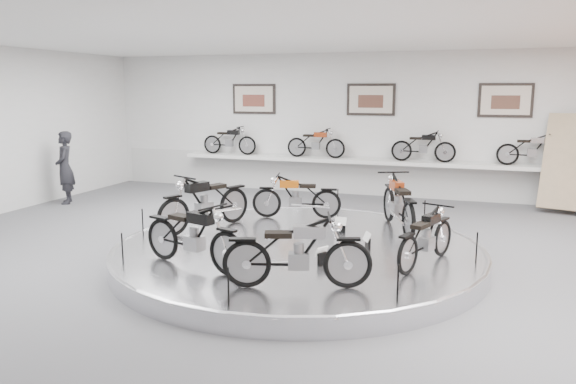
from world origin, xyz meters
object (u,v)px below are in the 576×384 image
(display_platform, at_px, (298,253))
(shelf, at_px, (368,161))
(bike_f, at_px, (426,237))
(bike_b, at_px, (296,196))
(bike_e, at_px, (297,252))
(visitor, at_px, (65,168))
(bike_d, at_px, (193,235))
(bike_a, at_px, (398,203))
(bike_c, at_px, (205,202))

(display_platform, height_order, shelf, shelf)
(shelf, relative_size, bike_f, 7.19)
(bike_b, distance_m, bike_f, 3.76)
(bike_e, bearing_deg, visitor, 130.50)
(bike_b, height_order, bike_e, bike_e)
(display_platform, relative_size, bike_d, 3.73)
(display_platform, height_order, bike_a, bike_a)
(bike_d, distance_m, bike_f, 3.56)
(bike_b, xyz_separation_m, visitor, (-6.70, 0.97, 0.19))
(bike_d, distance_m, bike_e, 1.80)
(shelf, bearing_deg, bike_c, -109.07)
(shelf, xyz_separation_m, bike_f, (2.21, -6.86, -0.25))
(bike_b, distance_m, bike_e, 4.25)
(visitor, bearing_deg, bike_c, 29.54)
(bike_f, bearing_deg, bike_d, 130.66)
(bike_d, bearing_deg, bike_f, 37.65)
(bike_c, xyz_separation_m, visitor, (-5.32, 2.45, 0.11))
(bike_b, relative_size, bike_e, 0.92)
(bike_d, height_order, bike_f, bike_d)
(shelf, distance_m, bike_c, 6.25)
(display_platform, height_order, bike_c, bike_c)
(bike_f, bearing_deg, visitor, 90.66)
(display_platform, distance_m, bike_d, 2.14)
(bike_c, bearing_deg, display_platform, 100.74)
(shelf, height_order, bike_f, bike_f)
(bike_c, bearing_deg, bike_e, 70.68)
(bike_a, xyz_separation_m, visitor, (-8.87, 1.33, 0.11))
(shelf, distance_m, bike_e, 8.49)
(bike_e, xyz_separation_m, visitor, (-8.01, 5.01, 0.15))
(display_platform, distance_m, bike_e, 2.26)
(bike_d, height_order, bike_e, bike_e)
(bike_f, xyz_separation_m, visitor, (-9.57, 3.40, 0.20))
(bike_d, bearing_deg, display_platform, 73.71)
(bike_e, bearing_deg, bike_b, 90.42)
(bike_a, bearing_deg, bike_f, 176.44)
(display_platform, xyz_separation_m, bike_d, (-1.13, -1.70, 0.65))
(shelf, relative_size, bike_d, 6.41)
(bike_b, height_order, bike_d, bike_d)
(bike_e, height_order, visitor, visitor)
(display_platform, height_order, bike_f, bike_f)
(shelf, distance_m, bike_f, 7.21)
(shelf, xyz_separation_m, bike_a, (1.50, -4.79, -0.16))
(display_platform, bearing_deg, bike_b, 108.58)
(bike_a, height_order, bike_e, bike_a)
(shelf, xyz_separation_m, bike_c, (-2.04, -5.91, -0.15))
(display_platform, xyz_separation_m, visitor, (-7.37, 2.94, 0.80))
(bike_a, height_order, bike_d, bike_a)
(display_platform, distance_m, shelf, 6.46)
(shelf, relative_size, bike_c, 5.91)
(bike_c, bearing_deg, bike_f, 101.68)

